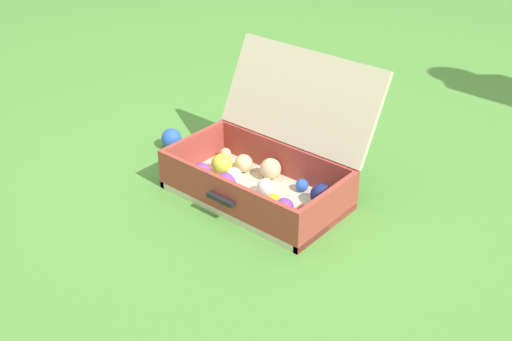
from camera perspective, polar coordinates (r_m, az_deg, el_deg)
The scene contains 3 objects.
ground_plane at distance 2.33m, azimuth -0.44°, elevation -1.35°, with size 16.00×16.00×0.00m, color #4C8C38.
open_suitcase at distance 2.24m, azimuth 0.88°, elevation 0.40°, with size 0.63×0.52×0.46m.
stray_ball_on_grass at distance 2.59m, azimuth -7.61°, elevation 2.86°, with size 0.08×0.08×0.08m, color blue.
Camera 1 is at (1.30, -1.51, 1.21)m, focal length 44.50 mm.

